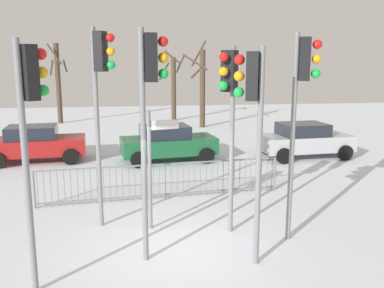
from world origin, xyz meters
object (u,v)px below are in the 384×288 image
object	(u,v)px
direction_sign_post	(152,163)
car_green_far	(168,142)
traffic_light_rear_left	(302,91)
bare_tree_centre	(202,86)
traffic_light_foreground_right	(229,99)
traffic_light_rear_right	(101,84)
bare_tree_right	(58,82)
car_red_mid	(36,143)
traffic_light_foreground_left	(253,108)
traffic_light_mid_left	(150,94)
bare_tree_left	(173,86)
car_silver_near	(305,140)
traffic_light_mid_right	(30,110)

from	to	relation	value
direction_sign_post	car_green_far	bearing A→B (deg)	67.26
traffic_light_rear_left	bare_tree_centre	size ratio (longest dim) A/B	0.86
traffic_light_foreground_right	traffic_light_rear_right	xyz separation A→B (m)	(-2.85, 0.84, 0.31)
traffic_light_rear_left	bare_tree_right	world-z (taller)	bare_tree_right
car_red_mid	bare_tree_centre	distance (m)	11.58
traffic_light_foreground_left	direction_sign_post	world-z (taller)	traffic_light_foreground_left
traffic_light_rear_left	bare_tree_right	distance (m)	21.50
traffic_light_foreground_left	car_green_far	bearing A→B (deg)	27.22
traffic_light_mid_left	traffic_light_rear_left	distance (m)	3.28
traffic_light_foreground_right	car_green_far	size ratio (longest dim) A/B	1.09
bare_tree_left	bare_tree_centre	size ratio (longest dim) A/B	0.90
bare_tree_centre	direction_sign_post	bearing A→B (deg)	-103.59
bare_tree_left	bare_tree_centre	bearing A→B (deg)	-67.63
car_green_far	bare_tree_centre	xyz separation A→B (m)	(2.84, 8.66, 1.79)
traffic_light_foreground_right	direction_sign_post	bearing A→B (deg)	25.73
traffic_light_rear_right	direction_sign_post	size ratio (longest dim) A/B	1.65
traffic_light_mid_left	traffic_light_foreground_left	size ratio (longest dim) A/B	1.08
traffic_light_foreground_left	bare_tree_centre	bearing A→B (deg)	15.22
bare_tree_left	traffic_light_rear_left	bearing A→B (deg)	-87.70
bare_tree_centre	car_silver_near	bearing A→B (deg)	-71.65
traffic_light_mid_right	bare_tree_right	size ratio (longest dim) A/B	0.84
bare_tree_left	traffic_light_foreground_left	bearing A→B (deg)	-91.45
traffic_light_mid_right	car_red_mid	bearing A→B (deg)	149.53
traffic_light_foreground_right	direction_sign_post	xyz separation A→B (m)	(-1.71, 0.55, -1.55)
bare_tree_centre	car_green_far	bearing A→B (deg)	-108.17
traffic_light_rear_right	traffic_light_mid_right	world-z (taller)	traffic_light_rear_right
car_green_far	traffic_light_foreground_right	bearing A→B (deg)	-91.36
traffic_light_mid_right	car_silver_near	size ratio (longest dim) A/B	1.11
car_green_far	bare_tree_left	distance (m)	12.29
traffic_light_mid_left	car_silver_near	size ratio (longest dim) A/B	1.18
traffic_light_rear_left	traffic_light_mid_right	bearing A→B (deg)	-59.71
traffic_light_foreground_right	car_green_far	distance (m)	7.90
traffic_light_mid_left	car_green_far	distance (m)	8.97
direction_sign_post	bare_tree_right	world-z (taller)	bare_tree_right
traffic_light_mid_left	car_red_mid	distance (m)	10.43
traffic_light_rear_right	bare_tree_centre	xyz separation A→B (m)	(4.90, 15.30, -0.93)
direction_sign_post	car_red_mid	distance (m)	8.77
traffic_light_rear_right	car_red_mid	world-z (taller)	traffic_light_rear_right
car_red_mid	bare_tree_centre	bearing A→B (deg)	39.38
traffic_light_mid_left	direction_sign_post	xyz separation A→B (m)	(0.09, 1.60, -1.75)
traffic_light_rear_left	bare_tree_right	xyz separation A→B (m)	(-8.43, 19.77, -0.64)
traffic_light_foreground_left	direction_sign_post	bearing A→B (deg)	63.27
bare_tree_right	traffic_light_mid_right	bearing A→B (deg)	-81.44
traffic_light_rear_left	bare_tree_left	bearing A→B (deg)	-161.77
direction_sign_post	car_red_mid	bearing A→B (deg)	104.96
traffic_light_foreground_right	car_green_far	xyz separation A→B (m)	(-0.79, 7.48, -2.41)
traffic_light_foreground_right	bare_tree_centre	distance (m)	16.28
traffic_light_rear_right	car_green_far	world-z (taller)	traffic_light_rear_right
traffic_light_mid_right	car_silver_near	world-z (taller)	traffic_light_mid_right
traffic_light_foreground_right	car_silver_near	size ratio (longest dim) A/B	1.11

